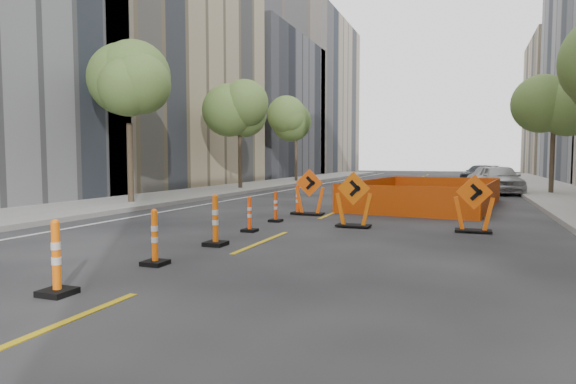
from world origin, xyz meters
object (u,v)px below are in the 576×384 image
at_px(channelizer_4, 215,220).
at_px(chevron_sign_right, 474,204).
at_px(chevron_sign_center, 354,199).
at_px(channelizer_6, 276,206).
at_px(parked_car_near, 499,179).
at_px(channelizer_2, 56,257).
at_px(channelizer_3, 155,237).
at_px(channelizer_7, 298,200).
at_px(parked_car_mid, 489,178).
at_px(parked_car_far, 480,174).
at_px(chevron_sign_left, 310,192).
at_px(channelizer_5, 250,214).

height_order(channelizer_4, chevron_sign_right, chevron_sign_right).
bearing_deg(chevron_sign_center, channelizer_6, 178.77).
xyz_separation_m(channelizer_6, chevron_sign_center, (2.45, -0.31, 0.31)).
height_order(channelizer_4, parked_car_near, parked_car_near).
xyz_separation_m(channelizer_2, channelizer_6, (-0.05, 8.27, -0.07)).
bearing_deg(channelizer_3, channelizer_7, 91.43).
distance_m(channelizer_2, parked_car_mid, 28.97).
bearing_deg(channelizer_2, parked_car_mid, 76.75).
bearing_deg(channelizer_6, chevron_sign_right, -1.50).
height_order(channelizer_6, parked_car_near, parked_car_near).
xyz_separation_m(channelizer_4, parked_car_far, (6.04, 32.33, 0.12)).
bearing_deg(chevron_sign_center, chevron_sign_left, 137.00).
relative_size(channelizer_6, parked_car_near, 0.20).
height_order(chevron_sign_left, parked_car_near, parked_car_near).
relative_size(chevron_sign_center, chevron_sign_right, 1.04).
bearing_deg(parked_car_mid, parked_car_far, 113.66).
xyz_separation_m(channelizer_5, chevron_sign_left, (0.31, 4.09, 0.31)).
distance_m(chevron_sign_left, parked_car_mid, 18.98).
distance_m(channelizer_5, channelizer_6, 2.07).
distance_m(channelizer_3, channelizer_7, 8.27).
bearing_deg(parked_car_far, chevron_sign_right, -72.82).
relative_size(channelizer_3, channelizer_4, 0.90).
xyz_separation_m(channelizer_4, parked_car_near, (6.74, 19.09, 0.23)).
distance_m(channelizer_5, parked_car_far, 30.89).
bearing_deg(parked_car_near, channelizer_6, -124.75).
xyz_separation_m(chevron_sign_left, chevron_sign_right, (5.13, -2.17, -0.03)).
xyz_separation_m(parked_car_near, parked_car_far, (-0.69, 13.24, -0.11)).
distance_m(channelizer_2, parked_car_far, 36.99).
bearing_deg(chevron_sign_right, chevron_sign_center, 174.80).
xyz_separation_m(chevron_sign_right, parked_car_far, (0.75, 28.34, -0.07)).
relative_size(channelizer_7, chevron_sign_right, 0.67).
xyz_separation_m(channelizer_6, parked_car_mid, (6.70, 19.94, 0.22)).
bearing_deg(chevron_sign_left, parked_car_near, 58.73).
bearing_deg(channelizer_7, chevron_sign_center, -43.86).
bearing_deg(channelizer_4, parked_car_far, 79.42).
bearing_deg(channelizer_6, channelizer_2, -89.63).
bearing_deg(chevron_sign_center, parked_car_near, 79.42).
height_order(chevron_sign_center, parked_car_mid, chevron_sign_center).
distance_m(channelizer_2, channelizer_3, 2.07).
xyz_separation_m(channelizer_2, chevron_sign_right, (5.49, 8.12, 0.21)).
bearing_deg(chevron_sign_left, channelizer_3, -96.00).
height_order(channelizer_2, channelizer_3, channelizer_2).
bearing_deg(channelizer_6, channelizer_7, 90.74).
bearing_deg(chevron_sign_right, parked_car_far, 80.24).
relative_size(channelizer_5, channelizer_6, 1.00).
bearing_deg(parked_car_near, chevron_sign_left, -126.64).
relative_size(channelizer_6, chevron_sign_right, 0.62).
relative_size(parked_car_near, parked_car_far, 0.99).
relative_size(channelizer_7, chevron_sign_left, 0.64).
distance_m(channelizer_4, parked_car_mid, 24.92).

